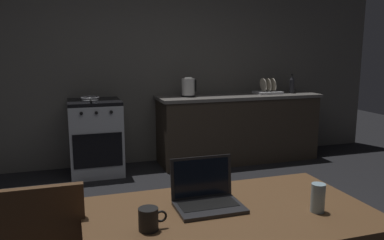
{
  "coord_description": "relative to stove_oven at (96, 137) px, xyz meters",
  "views": [
    {
      "loc": [
        -0.81,
        -2.43,
        1.47
      ],
      "look_at": [
        0.22,
        0.79,
        0.85
      ],
      "focal_mm": 36.12,
      "sensor_mm": 36.0,
      "label": 1
    }
  ],
  "objects": [
    {
      "name": "dish_rack",
      "position": [
        2.28,
        0.0,
        0.49
      ],
      "size": [
        0.34,
        0.26,
        0.21
      ],
      "color": "silver",
      "rests_on": "kitchen_counter"
    },
    {
      "name": "bottle",
      "position": [
        2.61,
        -0.05,
        0.56
      ],
      "size": [
        0.06,
        0.06,
        0.26
      ],
      "color": "#2D2D33",
      "rests_on": "kitchen_counter"
    },
    {
      "name": "frying_pan",
      "position": [
        -0.05,
        -0.03,
        0.47
      ],
      "size": [
        0.22,
        0.39,
        0.05
      ],
      "color": "gray",
      "rests_on": "stove_oven"
    },
    {
      "name": "electric_kettle",
      "position": [
        1.15,
        0.0,
        0.56
      ],
      "size": [
        0.19,
        0.17,
        0.24
      ],
      "color": "black",
      "rests_on": "kitchen_counter"
    },
    {
      "name": "back_wall",
      "position": [
        0.84,
        0.35,
        0.86
      ],
      "size": [
        6.4,
        0.1,
        2.6
      ],
      "primitive_type": "cube",
      "color": "#605C56",
      "rests_on": "ground_plane"
    },
    {
      "name": "dining_table",
      "position": [
        0.42,
        -3.03,
        0.2
      ],
      "size": [
        1.36,
        0.79,
        0.71
      ],
      "color": "brown",
      "rests_on": "ground_plane"
    },
    {
      "name": "kitchen_counter",
      "position": [
        1.85,
        0.0,
        0.0
      ],
      "size": [
        2.16,
        0.64,
        0.88
      ],
      "color": "#382D23",
      "rests_on": "ground_plane"
    },
    {
      "name": "laptop",
      "position": [
        0.34,
        -2.94,
        0.32
      ],
      "size": [
        0.32,
        0.24,
        0.23
      ],
      "rotation": [
        0.0,
        0.0,
        0.24
      ],
      "color": "#232326",
      "rests_on": "dining_table"
    },
    {
      "name": "stove_oven",
      "position": [
        0.0,
        0.0,
        0.0
      ],
      "size": [
        0.6,
        0.62,
        0.88
      ],
      "color": "#B7BABF",
      "rests_on": "ground_plane"
    },
    {
      "name": "drinking_glass",
      "position": [
        0.82,
        -3.16,
        0.34
      ],
      "size": [
        0.07,
        0.07,
        0.14
      ],
      "color": "#99B7C6",
      "rests_on": "dining_table"
    },
    {
      "name": "coffee_mug",
      "position": [
        0.02,
        -3.1,
        0.32
      ],
      "size": [
        0.12,
        0.09,
        0.1
      ],
      "color": "black",
      "rests_on": "dining_table"
    }
  ]
}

